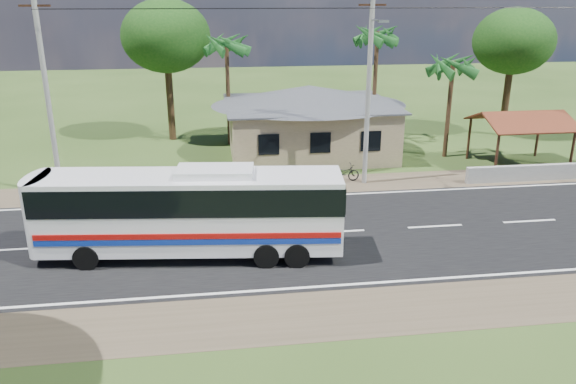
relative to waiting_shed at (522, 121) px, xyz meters
name	(u,v)px	position (x,y,z in m)	size (l,w,h in m)	color
ground	(336,232)	(-13.00, -8.50, -2.73)	(120.00, 120.00, 0.00)	#2A4017
road	(336,232)	(-13.00, -8.50, -2.72)	(120.00, 16.00, 0.03)	black
house	(309,113)	(-12.00, 4.50, -0.09)	(12.40, 10.00, 5.00)	tan
waiting_shed	(522,121)	(0.00, 0.00, 0.00)	(5.20, 4.48, 3.35)	#392014
concrete_barrier	(527,173)	(-1.00, -2.90, -2.28)	(7.00, 0.30, 0.90)	#9E9E99
utility_poles	(363,77)	(-10.33, -2.01, 3.04)	(32.80, 2.22, 11.00)	#9E9E99
palm_near	(453,66)	(-3.50, 2.50, 2.98)	(2.80, 2.80, 6.70)	#47301E
palm_mid	(377,36)	(-7.00, 7.00, 4.43)	(2.80, 2.80, 8.20)	#47301E
palm_far	(226,45)	(-17.00, 7.50, 3.95)	(2.80, 2.80, 7.70)	#47301E
tree_behind_house	(166,37)	(-21.00, 9.50, 4.39)	(6.00, 6.00, 9.61)	#47301E
tree_behind_shed	(513,42)	(3.00, 7.50, 3.95)	(5.60, 5.60, 9.02)	#47301E
coach_bus	(191,207)	(-19.08, -9.97, -0.66)	(11.83, 3.76, 3.61)	silver
motorcycle	(343,173)	(-11.13, -1.68, -2.23)	(0.66, 1.89, 0.99)	black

